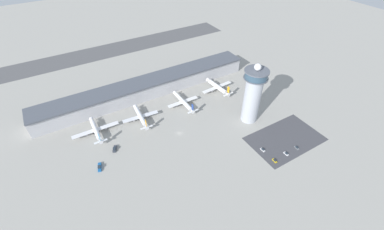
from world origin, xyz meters
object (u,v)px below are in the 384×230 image
object	(u,v)px
service_truck_fuel	(115,149)
car_silver_sedan	(286,154)
airplane_gate_delta	(218,87)
car_maroon_suv	(263,150)
airplane_gate_charlie	(183,102)
car_red_hatchback	(297,148)
car_green_van	(275,161)
airplane_gate_bravo	(141,117)
airplane_gate_alpha	(96,130)
control_tower	(253,94)
service_truck_catering	(100,167)

from	to	relation	value
service_truck_fuel	car_silver_sedan	xyz separation A→B (m)	(118.80, -76.23, -0.45)
airplane_gate_delta	car_maroon_suv	world-z (taller)	airplane_gate_delta
airplane_gate_charlie	airplane_gate_delta	xyz separation A→B (m)	(44.82, 4.12, 0.26)
airplane_gate_delta	car_silver_sedan	world-z (taller)	airplane_gate_delta
airplane_gate_charlie	service_truck_fuel	xyz separation A→B (m)	(-78.51, -23.79, -3.47)
car_red_hatchback	car_green_van	xyz separation A→B (m)	(-25.93, -0.74, 0.03)
airplane_gate_bravo	service_truck_fuel	distance (m)	40.99
airplane_gate_alpha	car_red_hatchback	bearing A→B (deg)	-36.50
airplane_gate_bravo	airplane_gate_charlie	bearing A→B (deg)	-0.29
airplane_gate_delta	car_maroon_suv	bearing A→B (deg)	-101.22
car_silver_sedan	control_tower	bearing A→B (deg)	87.02
car_red_hatchback	airplane_gate_bravo	bearing A→B (deg)	134.51
airplane_gate_delta	car_red_hatchback	distance (m)	104.31
airplane_gate_alpha	car_silver_sedan	distance (m)	163.44
airplane_gate_charlie	service_truck_catering	world-z (taller)	airplane_gate_charlie
car_red_hatchback	car_green_van	distance (m)	25.94
airplane_gate_bravo	airplane_gate_charlie	xyz separation A→B (m)	(45.47, -0.23, 0.11)
airplane_gate_delta	control_tower	bearing A→B (deg)	-92.03
control_tower	service_truck_fuel	bearing A→B (deg)	167.93
airplane_gate_bravo	car_red_hatchback	size ratio (longest dim) A/B	8.26
service_truck_catering	car_silver_sedan	xyz separation A→B (m)	(134.87, -63.47, -0.46)
airplane_gate_delta	service_truck_catering	size ratio (longest dim) A/B	4.32
service_truck_fuel	car_red_hatchback	distance (m)	151.76
control_tower	airplane_gate_bravo	distance (m)	104.42
airplane_gate_alpha	airplane_gate_delta	world-z (taller)	airplane_gate_delta
airplane_gate_delta	car_green_van	distance (m)	106.26
airplane_gate_alpha	car_green_van	bearing A→B (deg)	-42.48
car_red_hatchback	car_maroon_suv	bearing A→B (deg)	153.95
control_tower	car_red_hatchback	bearing A→B (deg)	-78.77
airplane_gate_alpha	car_green_van	xyz separation A→B (m)	(113.28, -103.74, -3.88)
car_green_van	control_tower	bearing A→B (deg)	72.52
service_truck_catering	service_truck_fuel	world-z (taller)	service_truck_catering
control_tower	service_truck_catering	xyz separation A→B (m)	(-137.49, 13.21, -27.73)
service_truck_fuel	car_red_hatchback	xyz separation A→B (m)	(131.36, -76.00, -0.47)
airplane_gate_bravo	car_red_hatchback	bearing A→B (deg)	-45.49
airplane_gate_alpha	airplane_gate_charlie	bearing A→B (deg)	-2.12
airplane_gate_alpha	car_green_van	distance (m)	153.65
airplane_gate_charlie	car_green_van	distance (m)	104.15
airplane_gate_charlie	airplane_gate_bravo	bearing A→B (deg)	179.71
airplane_gate_delta	service_truck_fuel	xyz separation A→B (m)	(-123.33, -27.92, -3.73)
airplane_gate_charlie	car_silver_sedan	world-z (taller)	airplane_gate_charlie
service_truck_fuel	car_silver_sedan	world-z (taller)	service_truck_fuel
car_green_van	airplane_gate_charlie	bearing A→B (deg)	104.99
airplane_gate_bravo	car_red_hatchback	distance (m)	140.30
control_tower	car_silver_sedan	distance (m)	57.69
airplane_gate_delta	car_silver_sedan	size ratio (longest dim) A/B	8.65
car_red_hatchback	control_tower	bearing A→B (deg)	101.23
airplane_gate_delta	service_truck_catering	bearing A→B (deg)	-163.73
airplane_gate_charlie	car_red_hatchback	distance (m)	112.99
airplane_gate_bravo	car_silver_sedan	bearing A→B (deg)	-49.46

